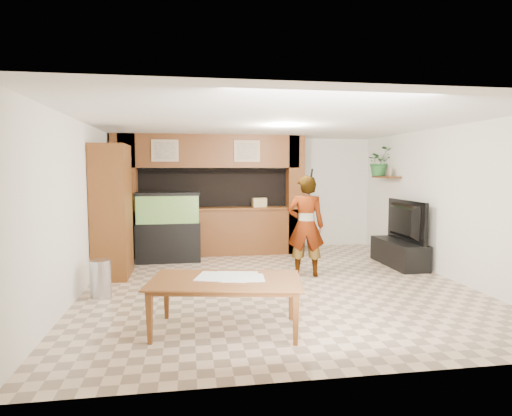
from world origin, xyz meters
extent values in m
plane|color=#D1B191|center=(0.00, 0.00, 0.00)|extent=(6.50, 6.50, 0.00)
plane|color=white|center=(0.00, 0.00, 2.60)|extent=(6.50, 6.50, 0.00)
plane|color=silver|center=(0.00, 3.25, 1.30)|extent=(6.00, 0.00, 6.00)
plane|color=silver|center=(-3.00, 0.00, 1.30)|extent=(0.00, 6.50, 6.50)
plane|color=silver|center=(3.00, 0.00, 1.30)|extent=(0.00, 6.50, 6.50)
cube|color=brown|center=(-0.90, 2.45, 0.50)|extent=(3.80, 0.35, 1.00)
cube|color=brown|center=(-0.90, 2.45, 1.02)|extent=(3.80, 0.43, 0.04)
cube|color=brown|center=(-0.90, 2.45, 2.25)|extent=(3.80, 0.35, 0.70)
cube|color=brown|center=(-2.70, 2.45, 1.30)|extent=(0.50, 0.35, 2.60)
cube|color=brown|center=(0.95, 2.45, 1.30)|extent=(0.35, 0.35, 2.60)
cube|color=black|center=(-0.90, 3.00, 1.45)|extent=(4.20, 0.45, 0.85)
cube|color=tan|center=(-1.85, 2.26, 2.25)|extent=(0.55, 0.03, 0.45)
cube|color=tan|center=(-1.85, 2.24, 2.25)|extent=(0.43, 0.01, 0.35)
cube|color=tan|center=(-0.15, 2.26, 2.25)|extent=(0.55, 0.03, 0.45)
cube|color=tan|center=(-0.15, 2.24, 2.25)|extent=(0.43, 0.01, 0.35)
cylinder|color=black|center=(-2.97, 1.00, 1.90)|extent=(0.04, 0.25, 0.25)
cylinder|color=white|center=(-2.94, 1.00, 1.90)|extent=(0.01, 0.21, 0.21)
cube|color=brown|center=(2.85, 1.95, 1.70)|extent=(0.25, 0.90, 0.04)
cube|color=brown|center=(-2.70, 0.88, 1.15)|extent=(0.57, 0.94, 2.29)
cylinder|color=#B2B2B7|center=(-2.67, -0.37, 0.28)|extent=(0.30, 0.30, 0.55)
cube|color=black|center=(-1.80, 1.95, 0.40)|extent=(1.27, 0.48, 0.80)
cube|color=#30712D|center=(-1.80, 1.95, 1.07)|extent=(1.22, 0.45, 0.55)
cube|color=black|center=(-1.80, 1.95, 1.38)|extent=(1.27, 0.48, 0.06)
cube|color=black|center=(2.65, 0.90, 0.24)|extent=(0.53, 1.44, 0.48)
imported|color=black|center=(2.65, 0.90, 0.88)|extent=(0.19, 1.38, 0.79)
cube|color=tan|center=(2.85, 1.80, 1.81)|extent=(0.04, 0.14, 0.19)
imported|color=#2A692E|center=(2.82, 2.24, 2.04)|extent=(0.61, 0.54, 0.64)
imported|color=#977353|center=(0.63, 0.40, 0.88)|extent=(0.72, 0.55, 1.76)
cylinder|color=black|center=(0.68, 0.24, 1.81)|extent=(0.04, 0.10, 0.16)
imported|color=brown|center=(-0.98, -2.00, 0.30)|extent=(1.87, 1.25, 0.61)
cube|color=silver|center=(-0.99, -1.86, 0.61)|extent=(0.71, 0.60, 0.01)
cube|color=silver|center=(-0.78, -1.95, 0.61)|extent=(0.53, 0.40, 0.01)
cube|color=silver|center=(-0.83, -1.80, 0.61)|extent=(0.56, 0.46, 0.01)
cube|color=tan|center=(0.15, 2.45, 1.14)|extent=(0.31, 0.22, 0.20)
camera|label=1|loc=(-1.38, -6.77, 1.87)|focal=30.00mm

